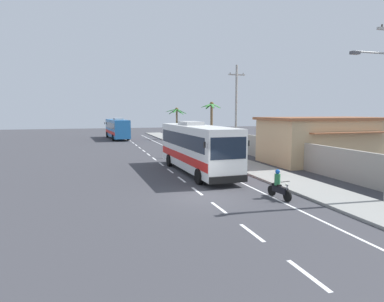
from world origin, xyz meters
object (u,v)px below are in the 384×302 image
at_px(motorcycle_trailing, 186,150).
at_px(utility_pole_mid, 236,109).
at_px(coach_bus_foreground, 197,146).
at_px(palm_nearest, 177,116).
at_px(motorcycle_beside_bus, 279,187).
at_px(palm_second, 212,116).
at_px(pedestrian_near_kerb, 219,144).
at_px(roadside_building, 323,140).
at_px(coach_bus_far_lane, 117,128).
at_px(pedestrian_midwalk, 201,144).
at_px(pedestrian_far_walk, 215,147).

bearing_deg(motorcycle_trailing, utility_pole_mid, -12.34).
bearing_deg(coach_bus_foreground, palm_nearest, 78.69).
distance_m(coach_bus_foreground, motorcycle_beside_bus, 9.14).
bearing_deg(palm_second, utility_pole_mid, -96.28).
height_order(motorcycle_beside_bus, utility_pole_mid, utility_pole_mid).
distance_m(motorcycle_trailing, pedestrian_near_kerb, 4.42).
xyz_separation_m(palm_nearest, roadside_building, (6.66, -29.16, -1.79)).
distance_m(motorcycle_beside_bus, pedestrian_near_kerb, 19.50).
bearing_deg(coach_bus_far_lane, pedestrian_midwalk, -71.31).
bearing_deg(utility_pole_mid, motorcycle_beside_bus, -106.40).
bearing_deg(utility_pole_mid, pedestrian_near_kerb, 110.96).
bearing_deg(utility_pole_mid, roadside_building, -47.34).
relative_size(motorcycle_trailing, palm_second, 0.32).
height_order(pedestrian_near_kerb, palm_nearest, palm_nearest).
distance_m(palm_nearest, roadside_building, 29.96).
distance_m(coach_bus_foreground, roadside_building, 12.86).
relative_size(motorcycle_beside_bus, roadside_building, 0.17).
height_order(motorcycle_beside_bus, pedestrian_near_kerb, pedestrian_near_kerb).
distance_m(motorcycle_beside_bus, pedestrian_far_walk, 16.96).
height_order(coach_bus_foreground, pedestrian_far_walk, coach_bus_foreground).
height_order(coach_bus_foreground, utility_pole_mid, utility_pole_mid).
xyz_separation_m(coach_bus_far_lane, palm_second, (11.62, -15.64, 2.26)).
distance_m(pedestrian_near_kerb, roadside_building, 11.21).
height_order(motorcycle_beside_bus, roadside_building, roadside_building).
distance_m(pedestrian_far_walk, palm_second, 11.63).
height_order(coach_bus_foreground, palm_nearest, palm_nearest).
relative_size(motorcycle_beside_bus, utility_pole_mid, 0.21).
distance_m(motorcycle_beside_bus, roadside_building, 14.99).
xyz_separation_m(coach_bus_foreground, utility_pole_mid, (6.85, 7.87, 2.91)).
bearing_deg(motorcycle_beside_bus, pedestrian_far_walk, 81.09).
bearing_deg(roadside_building, palm_nearest, 102.86).
height_order(motorcycle_trailing, palm_second, palm_second).
bearing_deg(pedestrian_midwalk, palm_nearest, -116.54).
distance_m(pedestrian_near_kerb, palm_nearest, 20.53).
bearing_deg(utility_pole_mid, pedestrian_far_walk, 178.42).
relative_size(coach_bus_foreground, pedestrian_far_walk, 6.82).
bearing_deg(palm_nearest, palm_second, -80.94).
height_order(coach_bus_far_lane, utility_pole_mid, utility_pole_mid).
xyz_separation_m(motorcycle_beside_bus, palm_second, (6.09, 27.41, 3.50)).
height_order(coach_bus_far_lane, palm_nearest, palm_nearest).
relative_size(pedestrian_midwalk, palm_nearest, 0.33).
distance_m(motorcycle_beside_bus, motorcycle_trailing, 17.81).
bearing_deg(pedestrian_near_kerb, pedestrian_far_walk, 80.95).
bearing_deg(roadside_building, pedestrian_near_kerb, 127.79).
distance_m(palm_nearest, palm_second, 12.16).
bearing_deg(pedestrian_far_walk, pedestrian_midwalk, -122.79).
bearing_deg(palm_second, pedestrian_far_walk, -107.99).
bearing_deg(motorcycle_trailing, roadside_building, -34.33).
relative_size(motorcycle_trailing, pedestrian_far_walk, 1.12).
distance_m(pedestrian_midwalk, roadside_building, 13.30).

